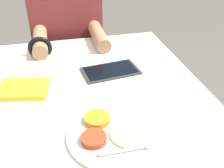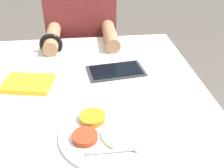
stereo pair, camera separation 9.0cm
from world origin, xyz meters
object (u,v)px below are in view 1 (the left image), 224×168
Objects in this scene: red_notebook at (23,89)px; tablet_device at (111,71)px; thali_tray at (113,133)px; person_diner at (69,56)px.

red_notebook reaches higher than tablet_device.
thali_tray reaches higher than tablet_device.
tablet_device is at bearing 10.82° from red_notebook.
thali_tray is 0.40m from red_notebook.
thali_tray is 0.92m from person_diner.
person_diner reaches higher than thali_tray.
person_diner reaches higher than tablet_device.
red_notebook is 0.16× the size of person_diner.
thali_tray is 1.39× the size of red_notebook.
red_notebook is at bearing -169.18° from tablet_device.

